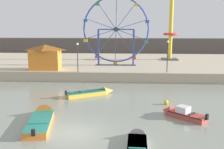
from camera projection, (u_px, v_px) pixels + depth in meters
ground_plane at (75, 133)px, 18.10m from camera, size 240.00×240.00×0.00m
quay_promenade at (108, 64)px, 47.14m from camera, size 110.00×25.65×1.35m
distant_town_skyline at (115, 46)px, 70.17m from camera, size 140.00×3.00×4.40m
motorboat_white_red_stripe at (137, 142)px, 16.19m from camera, size 1.31×4.65×1.12m
motorboat_mustard_yellow at (93, 93)px, 28.21m from camera, size 5.19×3.67×1.10m
motorboat_orange_hull at (42, 118)px, 20.37m from camera, size 2.61×6.34×1.51m
motorboat_faded_red at (181, 113)px, 21.35m from camera, size 3.64×3.40×1.27m
ferris_wheel_blue_frame at (116, 31)px, 40.28m from camera, size 10.23×1.20×10.71m
drop_tower_yellow_tower at (171, 32)px, 47.34m from camera, size 2.80×2.80×12.86m
carnival_booth_orange_canopy at (45, 57)px, 36.70m from camera, size 4.67×3.32×3.54m
promenade_lamp_near at (78, 53)px, 34.62m from camera, size 0.32×0.32×3.89m
promenade_lamp_far at (168, 52)px, 34.21m from camera, size 0.32×0.32×4.23m
mooring_buoy_orange at (166, 102)px, 24.81m from camera, size 0.44×0.44×0.44m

